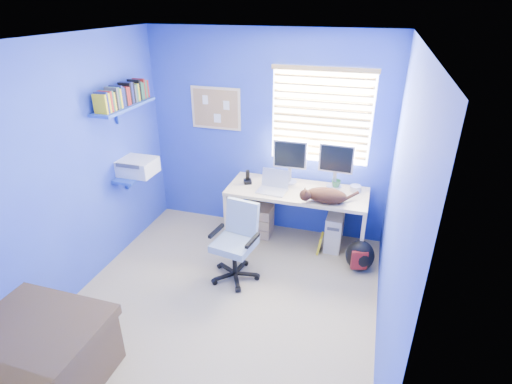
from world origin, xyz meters
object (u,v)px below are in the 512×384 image
(desk, at_px, (296,217))
(tower_pc, at_px, (334,229))
(cat, at_px, (326,195))
(office_chair, at_px, (236,251))
(laptop, at_px, (272,183))

(desk, distance_m, tower_pc, 0.50)
(cat, xyz_separation_m, tower_pc, (0.10, 0.30, -0.60))
(cat, distance_m, tower_pc, 0.68)
(tower_pc, bearing_deg, desk, -168.28)
(desk, xyz_separation_m, cat, (0.37, -0.21, 0.45))
(cat, distance_m, office_chair, 1.16)
(desk, distance_m, cat, 0.62)
(office_chair, bearing_deg, tower_pc, 43.94)
(office_chair, bearing_deg, desk, 59.57)
(desk, height_order, tower_pc, desk)
(laptop, relative_size, office_chair, 0.39)
(office_chair, bearing_deg, cat, 35.89)
(desk, bearing_deg, office_chair, -120.43)
(cat, relative_size, tower_pc, 1.00)
(desk, xyz_separation_m, tower_pc, (0.47, 0.10, -0.14))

